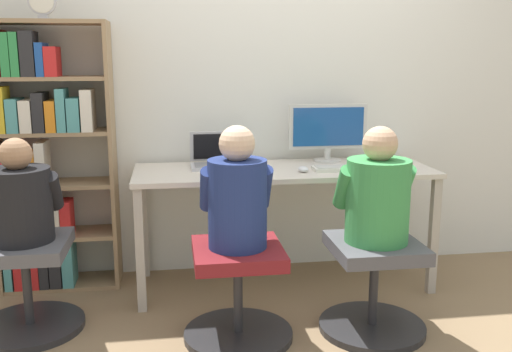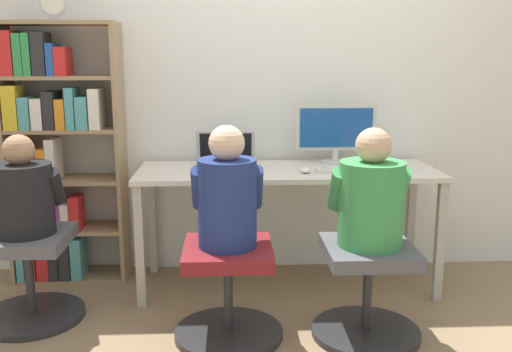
% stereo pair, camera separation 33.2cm
% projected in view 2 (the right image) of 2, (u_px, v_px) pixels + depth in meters
% --- Properties ---
extents(ground_plane, '(14.00, 14.00, 0.00)m').
position_uv_depth(ground_plane, '(292.00, 305.00, 3.37)').
color(ground_plane, '#846B4C').
extents(wall_back, '(10.00, 0.05, 2.60)m').
position_uv_depth(wall_back, '(283.00, 78.00, 3.78)').
color(wall_back, silver).
rests_on(wall_back, ground_plane).
extents(desk, '(1.84, 0.63, 0.76)m').
position_uv_depth(desk, '(287.00, 182.00, 3.54)').
color(desk, beige).
rests_on(desk, ground_plane).
extents(desktop_monitor, '(0.52, 0.19, 0.38)m').
position_uv_depth(desktop_monitor, '(336.00, 132.00, 3.68)').
color(desktop_monitor, beige).
rests_on(desktop_monitor, desk).
extents(laptop, '(0.38, 0.26, 0.22)m').
position_uv_depth(laptop, '(226.00, 159.00, 3.62)').
color(laptop, '#B7B7BC').
rests_on(laptop, desk).
extents(keyboard, '(0.39, 0.13, 0.03)m').
position_uv_depth(keyboard, '(348.00, 170.00, 3.43)').
color(keyboard, silver).
rests_on(keyboard, desk).
extents(computer_mouse_by_keyboard, '(0.06, 0.10, 0.03)m').
position_uv_depth(computer_mouse_by_keyboard, '(305.00, 170.00, 3.40)').
color(computer_mouse_by_keyboard, silver).
rests_on(computer_mouse_by_keyboard, desk).
extents(office_chair_left, '(0.57, 0.57, 0.50)m').
position_uv_depth(office_chair_left, '(367.00, 288.00, 2.96)').
color(office_chair_left, '#262628').
rests_on(office_chair_left, ground_plane).
extents(office_chair_right, '(0.57, 0.57, 0.50)m').
position_uv_depth(office_chair_right, '(228.00, 289.00, 2.94)').
color(office_chair_right, '#262628').
rests_on(office_chair_right, ground_plane).
extents(person_at_monitor, '(0.40, 0.33, 0.60)m').
position_uv_depth(person_at_monitor, '(371.00, 197.00, 2.86)').
color(person_at_monitor, '#388C47').
rests_on(person_at_monitor, office_chair_left).
extents(person_at_laptop, '(0.36, 0.31, 0.62)m').
position_uv_depth(person_at_laptop, '(227.00, 195.00, 2.85)').
color(person_at_laptop, navy).
rests_on(person_at_laptop, office_chair_right).
extents(bookshelf, '(0.72, 0.29, 1.65)m').
position_uv_depth(bookshelf, '(54.00, 156.00, 3.61)').
color(bookshelf, '#997A56').
rests_on(bookshelf, ground_plane).
extents(desk_clock, '(0.16, 0.03, 0.18)m').
position_uv_depth(desk_clock, '(53.00, 4.00, 3.36)').
color(desk_clock, '#B2B2B7').
rests_on(desk_clock, bookshelf).
extents(office_chair_side, '(0.57, 0.57, 0.50)m').
position_uv_depth(office_chair_side, '(29.00, 274.00, 3.15)').
color(office_chair_side, '#262628').
rests_on(office_chair_side, ground_plane).
extents(person_near_shelf, '(0.40, 0.32, 0.54)m').
position_uv_depth(person_near_shelf, '(23.00, 194.00, 3.06)').
color(person_near_shelf, black).
rests_on(person_near_shelf, office_chair_side).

